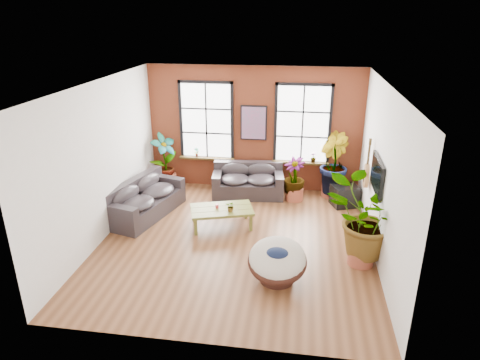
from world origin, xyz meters
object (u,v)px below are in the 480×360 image
object	(u,v)px
coffee_table	(222,211)
papasan_chair	(277,261)
sofa_left	(144,200)
sofa_back	(248,181)

from	to	relation	value
coffee_table	papasan_chair	world-z (taller)	papasan_chair
sofa_left	papasan_chair	size ratio (longest dim) A/B	2.13
sofa_back	coffee_table	world-z (taller)	sofa_back
sofa_back	coffee_table	size ratio (longest dim) A/B	1.24
sofa_back	sofa_left	distance (m)	2.95
coffee_table	sofa_left	bearing A→B (deg)	153.11
sofa_back	coffee_table	bearing A→B (deg)	-107.12
coffee_table	papasan_chair	bearing A→B (deg)	-71.91
sofa_left	coffee_table	world-z (taller)	sofa_left
sofa_left	papasan_chair	bearing A→B (deg)	-109.02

